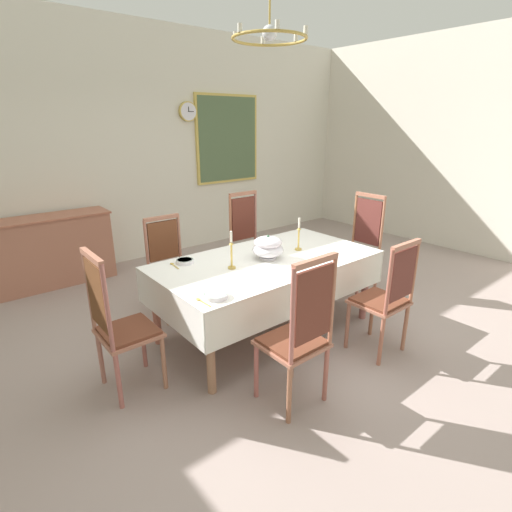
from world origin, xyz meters
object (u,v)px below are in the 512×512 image
Objects in this scene: chair_north_b at (249,241)px; mounted_clock at (188,111)px; chair_head_west at (118,323)px; spoon_primary at (200,300)px; candlestick_west at (231,254)px; chair_head_east at (360,245)px; framed_painting at (228,139)px; sideboard at (53,250)px; chair_north_a at (170,264)px; bowl_near_left at (216,295)px; chair_south_b at (386,296)px; spoon_secondary at (173,264)px; chandelier at (269,37)px; dining_table at (267,266)px; candlestick_east at (299,237)px; soup_tureen at (268,247)px; bowl_near_right at (185,261)px; chair_south_a at (299,333)px.

mounted_clock reaches higher than chair_north_b.
spoon_primary is at bearing 50.64° from chair_head_west.
chair_head_west is 1.10m from candlestick_west.
chair_head_east is 3.13m from framed_painting.
sideboard is at bearing -41.75° from chair_north_b.
candlestick_west is at bearing 45.17° from chair_north_b.
bowl_near_left is at bearing 76.66° from chair_north_a.
framed_painting is at bearing 74.49° from chair_south_b.
chandelier is at bearing -21.95° from spoon_secondary.
chair_north_b is 6.79× the size of spoon_primary.
dining_table is 1.99× the size of chair_north_a.
spoon_primary is (-1.42, -0.40, -0.13)m from candlestick_east.
bowl_near_left is (0.61, -0.42, 0.20)m from chair_head_west.
spoon_primary is (-1.00, -0.40, 0.08)m from dining_table.
sideboard is at bearing 46.61° from chair_head_east.
sideboard is (-1.75, 2.66, -0.45)m from candlestick_east.
chair_head_west is 4.06m from mounted_clock.
chair_head_west is 0.96× the size of chair_head_east.
spoon_secondary is at bearing 152.40° from soup_tureen.
chair_head_west is at bearing -180.00° from soup_tureen.
bowl_near_left is 0.28× the size of chandelier.
spoon_secondary is (0.08, 0.84, -0.01)m from bowl_near_left.
bowl_near_right is at bearing -7.65° from spoon_secondary.
soup_tureen is at bearing 119.25° from chair_south_b.
dining_table is at bearing 90.00° from chair_head_west.
chair_north_b is 1.03m from candlestick_east.
mounted_clock reaches higher than chair_south_b.
dining_table is 2.98m from sideboard.
sideboard is at bearing 123.40° from candlestick_east.
soup_tureen is at bearing -21.72° from spoon_secondary.
chandelier reaches higher than candlestick_east.
chair_head_east is 0.85× the size of sideboard.
mounted_clock is at bearing 85.03° from chair_south_b.
bowl_near_right is (-1.23, -0.59, 0.19)m from chair_north_b.
chandelier is at bearing 18.59° from spoon_primary.
chair_north_b is at bearing 115.73° from chair_head_west.
spoon_primary is (-0.57, -0.40, -0.13)m from candlestick_west.
mounted_clock is (0.34, 3.87, 1.59)m from chair_south_b.
chair_south_a is 6.73× the size of spoon_primary.
chandelier is at bearing 90.00° from chair_head_east.
candlestick_west is (-0.42, 0.00, 0.22)m from dining_table.
framed_painting is at bearing -2.91° from chair_head_east.
chair_head_west reaches higher than bowl_near_right.
sideboard is 2.81m from mounted_clock.
bowl_near_left is at bearing -89.87° from spoon_secondary.
candlestick_east is at bearing 18.06° from bowl_near_left.
chandelier is (1.00, 0.40, 1.89)m from spoon_primary.
chair_north_b is 2.50m from mounted_clock.
mounted_clock is (2.22, 0.24, 1.71)m from sideboard.
framed_painting is (1.63, 2.91, 1.04)m from dining_table.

